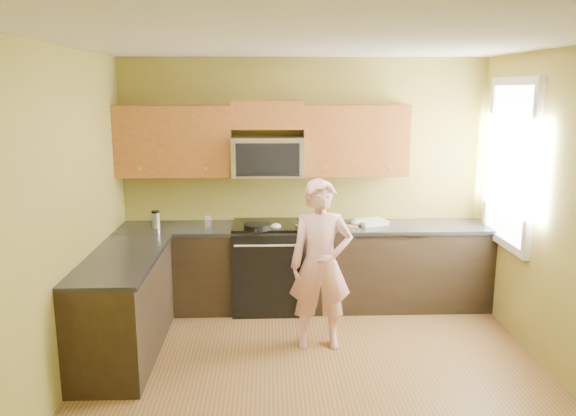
{
  "coord_description": "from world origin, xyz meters",
  "views": [
    {
      "loc": [
        -0.39,
        -4.24,
        2.37
      ],
      "look_at": [
        -0.2,
        1.3,
        1.2
      ],
      "focal_mm": 35.41,
      "sensor_mm": 36.0,
      "label": 1
    }
  ],
  "objects_px": {
    "butter_tub": "(300,228)",
    "travel_mug": "(156,228)",
    "stove": "(268,266)",
    "microwave": "(268,176)",
    "frying_pan": "(257,230)",
    "woman": "(321,265)"
  },
  "relations": [
    {
      "from": "travel_mug",
      "to": "frying_pan",
      "type": "bearing_deg",
      "value": -11.84
    },
    {
      "from": "stove",
      "to": "travel_mug",
      "type": "distance_m",
      "value": 1.27
    },
    {
      "from": "stove",
      "to": "frying_pan",
      "type": "bearing_deg",
      "value": -114.52
    },
    {
      "from": "microwave",
      "to": "frying_pan",
      "type": "bearing_deg",
      "value": -107.02
    },
    {
      "from": "woman",
      "to": "travel_mug",
      "type": "xyz_separation_m",
      "value": [
        -1.67,
        0.92,
        0.13
      ]
    },
    {
      "from": "microwave",
      "to": "stove",
      "type": "bearing_deg",
      "value": -90.0
    },
    {
      "from": "microwave",
      "to": "frying_pan",
      "type": "height_order",
      "value": "microwave"
    },
    {
      "from": "woman",
      "to": "travel_mug",
      "type": "bearing_deg",
      "value": 151.5
    },
    {
      "from": "frying_pan",
      "to": "butter_tub",
      "type": "relative_size",
      "value": 4.2
    },
    {
      "from": "butter_tub",
      "to": "travel_mug",
      "type": "distance_m",
      "value": 1.53
    },
    {
      "from": "microwave",
      "to": "woman",
      "type": "distance_m",
      "value": 1.35
    },
    {
      "from": "frying_pan",
      "to": "travel_mug",
      "type": "distance_m",
      "value": 1.09
    },
    {
      "from": "woman",
      "to": "butter_tub",
      "type": "relative_size",
      "value": 14.27
    },
    {
      "from": "microwave",
      "to": "frying_pan",
      "type": "relative_size",
      "value": 1.63
    },
    {
      "from": "stove",
      "to": "microwave",
      "type": "bearing_deg",
      "value": 90.0
    },
    {
      "from": "frying_pan",
      "to": "butter_tub",
      "type": "bearing_deg",
      "value": 23.9
    },
    {
      "from": "stove",
      "to": "woman",
      "type": "relative_size",
      "value": 0.6
    },
    {
      "from": "stove",
      "to": "butter_tub",
      "type": "bearing_deg",
      "value": -11.04
    },
    {
      "from": "microwave",
      "to": "woman",
      "type": "relative_size",
      "value": 0.48
    },
    {
      "from": "frying_pan",
      "to": "butter_tub",
      "type": "height_order",
      "value": "frying_pan"
    },
    {
      "from": "travel_mug",
      "to": "butter_tub",
      "type": "bearing_deg",
      "value": -1.36
    },
    {
      "from": "woman",
      "to": "frying_pan",
      "type": "xyz_separation_m",
      "value": [
        -0.6,
        0.7,
        0.16
      ]
    }
  ]
}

